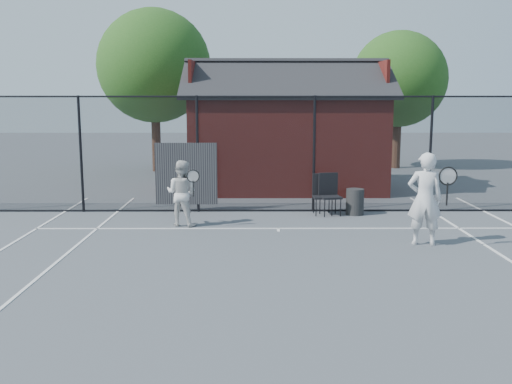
{
  "coord_description": "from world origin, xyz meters",
  "views": [
    {
      "loc": [
        -0.56,
        -9.62,
        2.91
      ],
      "look_at": [
        -0.51,
        1.45,
        1.1
      ],
      "focal_mm": 40.0,
      "sensor_mm": 36.0,
      "label": 1
    }
  ],
  "objects_px": {
    "player_front": "(425,199)",
    "chair_right": "(330,195)",
    "clubhouse": "(286,139)",
    "player_back": "(182,193)",
    "waste_bin": "(355,202)",
    "chair_left": "(323,195)"
  },
  "relations": [
    {
      "from": "chair_left",
      "to": "chair_right",
      "type": "xyz_separation_m",
      "value": [
        0.18,
        -0.09,
        0.02
      ]
    },
    {
      "from": "player_front",
      "to": "player_back",
      "type": "distance_m",
      "value": 5.4
    },
    {
      "from": "clubhouse",
      "to": "player_front",
      "type": "xyz_separation_m",
      "value": [
        2.37,
        -7.43,
        -0.67
      ]
    },
    {
      "from": "clubhouse",
      "to": "waste_bin",
      "type": "height_order",
      "value": "clubhouse"
    },
    {
      "from": "player_back",
      "to": "waste_bin",
      "type": "xyz_separation_m",
      "value": [
        4.24,
        1.24,
        -0.43
      ]
    },
    {
      "from": "clubhouse",
      "to": "player_back",
      "type": "height_order",
      "value": "clubhouse"
    },
    {
      "from": "player_back",
      "to": "chair_left",
      "type": "xyz_separation_m",
      "value": [
        3.42,
        1.24,
        -0.26
      ]
    },
    {
      "from": "player_front",
      "to": "chair_right",
      "type": "distance_m",
      "value": 3.32
    },
    {
      "from": "chair_right",
      "to": "clubhouse",
      "type": "bearing_deg",
      "value": 91.12
    },
    {
      "from": "chair_right",
      "to": "waste_bin",
      "type": "bearing_deg",
      "value": -1.65
    },
    {
      "from": "player_front",
      "to": "waste_bin",
      "type": "distance_m",
      "value": 3.21
    },
    {
      "from": "chair_right",
      "to": "waste_bin",
      "type": "height_order",
      "value": "chair_right"
    },
    {
      "from": "chair_right",
      "to": "player_front",
      "type": "bearing_deg",
      "value": -73.03
    },
    {
      "from": "player_back",
      "to": "waste_bin",
      "type": "distance_m",
      "value": 4.44
    },
    {
      "from": "player_front",
      "to": "player_back",
      "type": "xyz_separation_m",
      "value": [
        -5.09,
        1.79,
        -0.18
      ]
    },
    {
      "from": "chair_right",
      "to": "waste_bin",
      "type": "xyz_separation_m",
      "value": [
        0.64,
        0.09,
        -0.19
      ]
    },
    {
      "from": "clubhouse",
      "to": "chair_right",
      "type": "relative_size",
      "value": 6.28
    },
    {
      "from": "clubhouse",
      "to": "chair_right",
      "type": "distance_m",
      "value": 4.71
    },
    {
      "from": "clubhouse",
      "to": "player_back",
      "type": "distance_m",
      "value": 6.32
    },
    {
      "from": "clubhouse",
      "to": "player_back",
      "type": "relative_size",
      "value": 4.26
    },
    {
      "from": "chair_right",
      "to": "player_back",
      "type": "bearing_deg",
      "value": -172.29
    },
    {
      "from": "player_back",
      "to": "chair_right",
      "type": "xyz_separation_m",
      "value": [
        3.6,
        1.15,
        -0.25
      ]
    }
  ]
}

